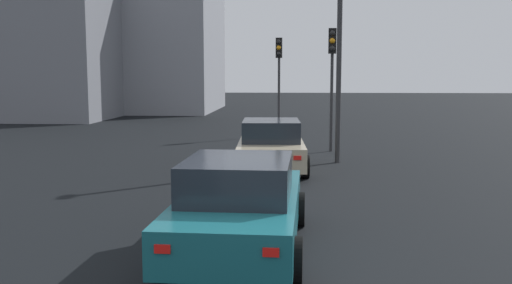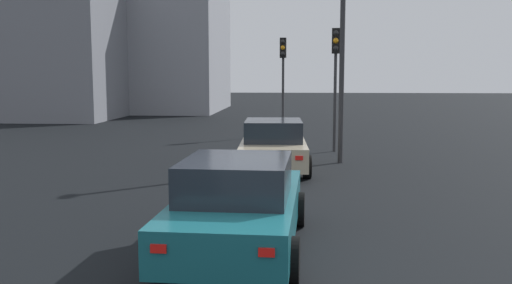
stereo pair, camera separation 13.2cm
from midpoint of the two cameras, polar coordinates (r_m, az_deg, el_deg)
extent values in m
cube|color=black|center=(8.47, -0.89, -13.17)|extent=(160.00, 160.00, 0.20)
cube|color=tan|center=(16.55, 1.32, -0.83)|extent=(4.72, 2.02, 0.64)
cube|color=#1E232B|center=(16.24, 1.33, 1.22)|extent=(2.15, 1.71, 0.60)
cylinder|color=black|center=(18.04, 4.27, -1.03)|extent=(0.65, 0.24, 0.64)
cylinder|color=black|center=(18.03, -1.63, -1.01)|extent=(0.65, 0.24, 0.64)
cylinder|color=black|center=(15.19, 4.82, -2.54)|extent=(0.65, 0.24, 0.64)
cylinder|color=black|center=(15.19, -2.18, -2.52)|extent=(0.65, 0.24, 0.64)
cube|color=red|center=(14.23, 4.01, -1.65)|extent=(0.04, 0.20, 0.11)
cube|color=red|center=(14.23, -1.37, -1.63)|extent=(0.04, 0.20, 0.11)
cube|color=#19606B|center=(9.06, -2.06, -7.30)|extent=(4.66, 2.02, 0.65)
cube|color=#1E232B|center=(8.71, -2.28, -3.69)|extent=(2.13, 1.70, 0.60)
cylinder|color=black|center=(10.44, 4.06, -6.90)|extent=(0.65, 0.24, 0.64)
cylinder|color=black|center=(10.64, -5.98, -6.64)|extent=(0.65, 0.24, 0.64)
cylinder|color=black|center=(7.70, 3.47, -11.95)|extent=(0.65, 0.24, 0.64)
cylinder|color=black|center=(7.98, -10.16, -11.37)|extent=(0.65, 0.24, 0.64)
cube|color=red|center=(6.75, 0.97, -11.29)|extent=(0.04, 0.20, 0.11)
cube|color=red|center=(6.98, -10.15, -10.78)|extent=(0.04, 0.20, 0.11)
cylinder|color=#2D2D30|center=(20.49, 7.58, 4.00)|extent=(0.11, 0.11, 3.57)
cube|color=black|center=(20.44, 7.67, 10.26)|extent=(0.23, 0.30, 0.90)
sphere|color=black|center=(20.35, 7.68, 11.03)|extent=(0.20, 0.20, 0.20)
sphere|color=orange|center=(20.33, 7.67, 10.28)|extent=(0.20, 0.20, 0.20)
sphere|color=black|center=(20.31, 7.65, 9.52)|extent=(0.20, 0.20, 0.20)
cylinder|color=#2D2D30|center=(25.51, 2.22, 4.62)|extent=(0.11, 0.11, 3.57)
cube|color=black|center=(25.46, 2.23, 9.65)|extent=(0.23, 0.30, 0.90)
sphere|color=black|center=(25.37, 2.20, 10.27)|extent=(0.20, 0.20, 0.20)
sphere|color=orange|center=(25.35, 2.19, 9.66)|extent=(0.20, 0.20, 0.20)
sphere|color=black|center=(25.34, 2.19, 9.05)|extent=(0.20, 0.20, 0.20)
cylinder|color=#2D2D30|center=(17.83, 8.32, 8.46)|extent=(0.16, 0.16, 6.62)
cube|color=gray|center=(45.15, -10.29, 9.39)|extent=(12.32, 9.46, 9.67)
cube|color=slate|center=(40.46, -21.25, 11.46)|extent=(11.61, 10.25, 12.67)
camera|label=1|loc=(0.07, -90.35, -0.04)|focal=38.92mm
camera|label=2|loc=(0.07, 89.65, 0.04)|focal=38.92mm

